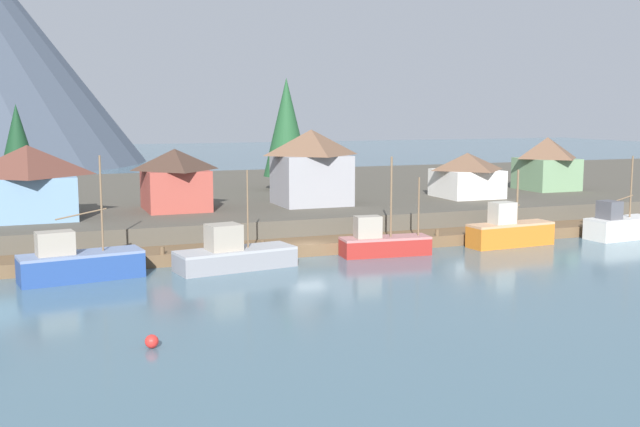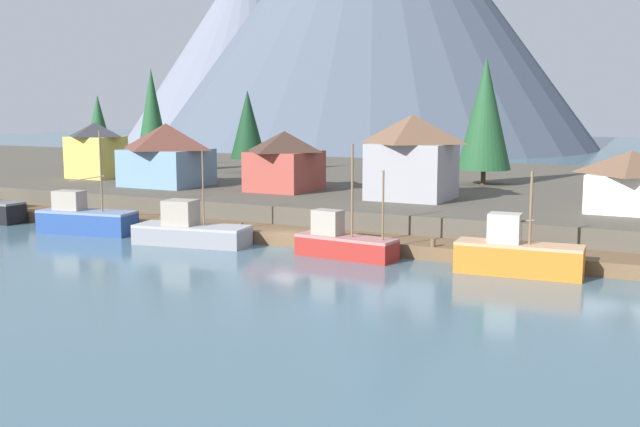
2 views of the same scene
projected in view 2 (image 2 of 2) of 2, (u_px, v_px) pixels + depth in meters
The scene contains 18 objects.
ground_plane at pixel (382, 219), 77.06m from camera, with size 400.00×400.00×1.00m, color #476675.
dock at pixel (296, 237), 61.03m from camera, with size 80.00×4.00×1.60m.
shoreline_bank at pixel (423, 190), 87.39m from camera, with size 400.00×56.00×2.50m, color #4C473D.
mountain_west_peak at pixel (248, 47), 228.97m from camera, with size 73.79×73.79×55.70m, color slate.
fishing_boat_blue at pixel (85, 219), 65.50m from camera, with size 8.79×3.96×8.79m.
fishing_boat_grey at pixel (190, 231), 60.23m from camera, with size 9.44×4.47×7.48m.
fishing_boat_red at pixel (343, 242), 55.20m from camera, with size 7.61×2.91×8.19m.
fishing_boat_orange at pixel (517, 255), 49.58m from camera, with size 8.19×2.85×6.76m.
house_yellow at pixel (96, 150), 88.09m from camera, with size 5.74×4.96×6.36m.
house_red at pixel (285, 160), 75.28m from camera, with size 6.05×7.02×5.83m.
house_grey at pixel (412, 156), 68.36m from camera, with size 7.19×6.59×7.56m.
house_blue at pixel (166, 154), 79.52m from camera, with size 8.17×7.27×6.47m.
house_white at pixel (630, 180), 60.46m from camera, with size 6.46×6.66×4.86m.
conifer_near_left at pixel (485, 114), 80.07m from camera, with size 5.61×5.61×13.29m.
conifer_near_right at pixel (248, 125), 94.77m from camera, with size 4.38×4.38×10.15m.
conifer_mid_left at pixel (152, 115), 94.63m from camera, with size 4.15×4.15×12.83m.
conifer_mid_right at pixel (148, 134), 103.28m from camera, with size 2.53×2.53×7.92m.
conifer_back_left at pixel (98, 126), 99.31m from camera, with size 3.79×3.79×9.60m.
Camera 2 is at (29.05, -50.72, 10.99)m, focal length 43.06 mm.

